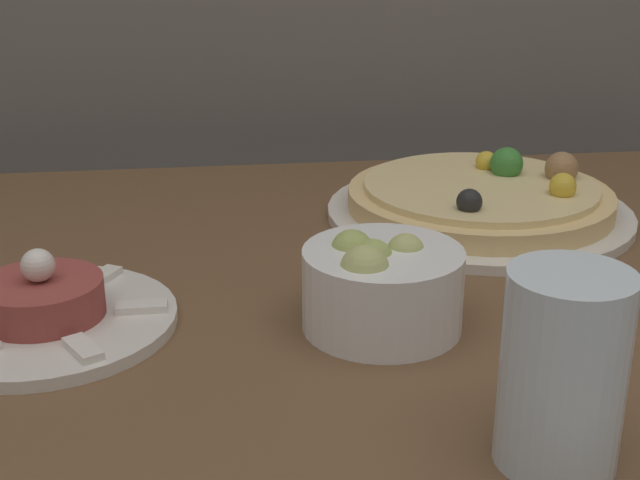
# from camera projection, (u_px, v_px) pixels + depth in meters

# --- Properties ---
(dining_table) EXTENTS (1.07, 0.74, 0.77)m
(dining_table) POSITION_uv_depth(u_px,v_px,m) (351.00, 399.00, 0.83)
(dining_table) COLOR brown
(dining_table) RESTS_ON ground_plane
(pizza_plate) EXTENTS (0.32, 0.32, 0.07)m
(pizza_plate) POSITION_uv_depth(u_px,v_px,m) (481.00, 201.00, 0.93)
(pizza_plate) COLOR silver
(pizza_plate) RESTS_ON dining_table
(tartare_plate) EXTENTS (0.21, 0.21, 0.07)m
(tartare_plate) POSITION_uv_depth(u_px,v_px,m) (44.00, 311.00, 0.69)
(tartare_plate) COLOR silver
(tartare_plate) RESTS_ON dining_table
(small_bowl) EXTENTS (0.12, 0.12, 0.08)m
(small_bowl) POSITION_uv_depth(u_px,v_px,m) (381.00, 285.00, 0.69)
(small_bowl) COLOR white
(small_bowl) RESTS_ON dining_table
(drinking_glass) EXTENTS (0.07, 0.07, 0.12)m
(drinking_glass) POSITION_uv_depth(u_px,v_px,m) (563.00, 370.00, 0.51)
(drinking_glass) COLOR silver
(drinking_glass) RESTS_ON dining_table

